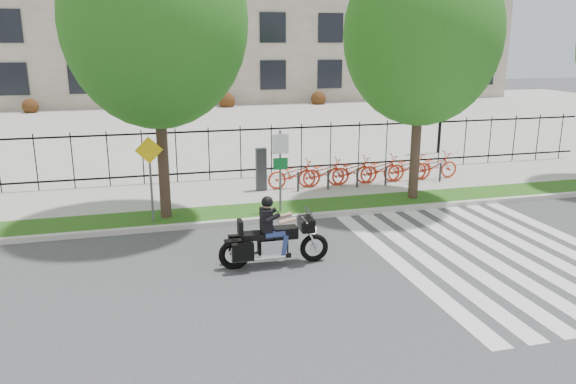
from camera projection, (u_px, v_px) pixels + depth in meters
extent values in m
plane|color=#3C3C3F|center=(314.00, 275.00, 12.95)|extent=(120.00, 120.00, 0.00)
cube|color=#BBB8B0|center=(272.00, 219.00, 16.76)|extent=(60.00, 0.20, 0.15)
cube|color=#205014|center=(266.00, 211.00, 17.55)|extent=(60.00, 1.50, 0.15)
cube|color=#98978E|center=(250.00, 191.00, 19.88)|extent=(60.00, 3.50, 0.15)
cube|color=#98978E|center=(197.00, 124.00, 36.25)|extent=(80.00, 34.00, 0.10)
cylinder|color=black|center=(441.00, 113.00, 26.13)|extent=(0.14, 0.14, 4.00)
cylinder|color=black|center=(444.00, 71.00, 25.64)|extent=(0.06, 0.70, 0.70)
sphere|color=white|center=(437.00, 69.00, 25.53)|extent=(0.36, 0.36, 0.36)
sphere|color=white|center=(451.00, 69.00, 25.70)|extent=(0.36, 0.36, 0.36)
cylinder|color=#33251C|center=(162.00, 150.00, 16.24)|extent=(0.32, 0.32, 4.05)
ellipsoid|color=#1E5012|center=(155.00, 21.00, 15.31)|extent=(5.12, 5.12, 5.88)
cylinder|color=#33251C|center=(416.00, 142.00, 18.30)|extent=(0.32, 0.32, 3.79)
ellipsoid|color=#1E5012|center=(422.00, 34.00, 17.43)|extent=(4.93, 4.93, 5.67)
cube|color=#2D2D33|center=(261.00, 169.00, 19.52)|extent=(0.35, 0.25, 1.50)
imported|color=red|center=(294.00, 174.00, 19.89)|extent=(1.92, 0.67, 1.01)
cylinder|color=#2D2D33|center=(298.00, 182.00, 19.46)|extent=(0.08, 0.08, 0.70)
imported|color=red|center=(324.00, 172.00, 20.16)|extent=(1.92, 0.67, 1.01)
cylinder|color=#2D2D33|center=(328.00, 180.00, 19.74)|extent=(0.08, 0.08, 0.70)
imported|color=red|center=(352.00, 171.00, 20.44)|extent=(1.92, 0.67, 1.01)
cylinder|color=#2D2D33|center=(357.00, 178.00, 20.01)|extent=(0.08, 0.08, 0.70)
imported|color=red|center=(380.00, 169.00, 20.71)|extent=(1.92, 0.67, 1.01)
cylinder|color=#2D2D33|center=(386.00, 176.00, 20.29)|extent=(0.08, 0.08, 0.70)
imported|color=red|center=(407.00, 167.00, 20.99)|extent=(1.92, 0.67, 1.01)
cylinder|color=#2D2D33|center=(413.00, 174.00, 20.56)|extent=(0.08, 0.08, 0.70)
imported|color=red|center=(434.00, 166.00, 21.27)|extent=(1.92, 0.67, 1.01)
cylinder|color=#2D2D33|center=(440.00, 172.00, 20.84)|extent=(0.08, 0.08, 0.70)
cylinder|color=#59595B|center=(280.00, 172.00, 16.97)|extent=(0.07, 0.07, 2.50)
cube|color=white|center=(280.00, 144.00, 16.72)|extent=(0.50, 0.03, 0.60)
cube|color=#0C6626|center=(281.00, 164.00, 16.87)|extent=(0.45, 0.03, 0.35)
cylinder|color=#59595B|center=(151.00, 181.00, 16.03)|extent=(0.07, 0.07, 2.40)
cube|color=yellow|center=(149.00, 150.00, 15.76)|extent=(0.78, 0.03, 0.78)
torus|color=black|center=(314.00, 248.00, 13.66)|extent=(0.71, 0.15, 0.71)
torus|color=black|center=(234.00, 255.00, 13.22)|extent=(0.76, 0.18, 0.75)
cube|color=black|center=(306.00, 224.00, 13.45)|extent=(0.32, 0.58, 0.31)
cube|color=#26262B|center=(309.00, 214.00, 13.40)|extent=(0.17, 0.52, 0.31)
cube|color=silver|center=(273.00, 247.00, 13.40)|extent=(0.63, 0.37, 0.41)
cube|color=black|center=(285.00, 232.00, 13.38)|extent=(0.58, 0.37, 0.27)
cube|color=black|center=(258.00, 235.00, 13.23)|extent=(0.73, 0.39, 0.14)
cube|color=black|center=(240.00, 228.00, 13.08)|extent=(0.11, 0.35, 0.35)
cube|color=black|center=(243.00, 252.00, 12.92)|extent=(0.52, 0.18, 0.41)
cube|color=black|center=(239.00, 243.00, 13.50)|extent=(0.52, 0.18, 0.41)
cube|color=black|center=(266.00, 220.00, 13.18)|extent=(0.26, 0.42, 0.54)
sphere|color=tan|center=(267.00, 204.00, 13.09)|extent=(0.24, 0.24, 0.24)
sphere|color=black|center=(267.00, 202.00, 13.08)|extent=(0.28, 0.28, 0.28)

